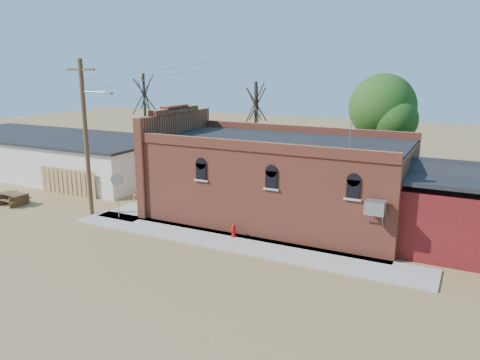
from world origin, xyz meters
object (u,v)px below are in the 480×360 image
at_px(utility_pole, 86,135).
at_px(fire_hydrant, 234,231).
at_px(trash_barrel, 173,195).
at_px(picnic_table, 13,197).
at_px(stop_sign, 117,184).
at_px(brick_bar, 273,179).

relative_size(utility_pole, fire_hydrant, 13.85).
relative_size(trash_barrel, picnic_table, 0.48).
bearing_deg(picnic_table, fire_hydrant, 7.49).
bearing_deg(fire_hydrant, stop_sign, 163.26).
relative_size(brick_bar, picnic_table, 8.81).
height_order(brick_bar, picnic_table, brick_bar).
bearing_deg(utility_pole, stop_sign, 3.29).
distance_m(utility_pole, trash_barrel, 6.65).
xyz_separation_m(brick_bar, picnic_table, (-15.78, -4.99, -1.85)).
height_order(brick_bar, stop_sign, brick_bar).
bearing_deg(trash_barrel, picnic_table, -150.71).
bearing_deg(picnic_table, stop_sign, 9.44).
relative_size(stop_sign, trash_barrel, 2.89).
distance_m(brick_bar, utility_pole, 10.96).
relative_size(fire_hydrant, picnic_table, 0.35).
bearing_deg(trash_barrel, stop_sign, -102.45).
distance_m(stop_sign, trash_barrel, 4.52).
bearing_deg(brick_bar, fire_hydrant, -97.35).
distance_m(brick_bar, picnic_table, 16.65).
bearing_deg(picnic_table, trash_barrel, 32.88).
xyz_separation_m(utility_pole, trash_barrel, (2.84, 4.26, -4.24)).
xyz_separation_m(brick_bar, utility_pole, (-9.79, -4.29, 2.43)).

